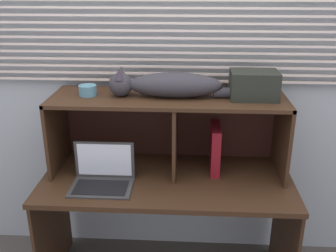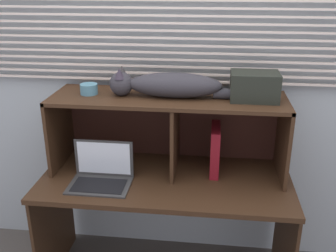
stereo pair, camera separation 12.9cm
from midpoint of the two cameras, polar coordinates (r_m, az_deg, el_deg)
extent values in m
cube|color=#A8B5BB|center=(2.49, -1.15, 7.23)|extent=(4.40, 0.04, 2.50)
cube|color=silver|center=(2.45, -1.24, 6.62)|extent=(2.97, 0.02, 0.01)
cube|color=silver|center=(2.44, -1.25, 7.61)|extent=(2.97, 0.02, 0.01)
cube|color=silver|center=(2.43, -1.26, 8.60)|extent=(2.97, 0.02, 0.01)
cube|color=silver|center=(2.42, -1.26, 9.61)|extent=(2.97, 0.02, 0.01)
cube|color=silver|center=(2.41, -1.27, 10.62)|extent=(2.97, 0.02, 0.01)
cube|color=silver|center=(2.40, -1.28, 11.63)|extent=(2.97, 0.02, 0.01)
cube|color=silver|center=(2.40, -1.29, 12.66)|extent=(2.97, 0.02, 0.01)
cube|color=silver|center=(2.39, -1.30, 13.68)|extent=(2.97, 0.02, 0.01)
cube|color=silver|center=(2.39, -1.31, 14.72)|extent=(2.97, 0.02, 0.01)
cube|color=silver|center=(2.38, -1.32, 15.76)|extent=(2.97, 0.02, 0.01)
cube|color=silver|center=(2.38, -1.33, 16.80)|extent=(2.97, 0.02, 0.01)
cube|color=silver|center=(2.37, -1.33, 17.84)|extent=(2.97, 0.02, 0.01)
cube|color=#392315|center=(2.34, -1.77, -7.86)|extent=(1.47, 0.67, 0.03)
cube|color=#392315|center=(2.69, -17.76, -13.86)|extent=(0.02, 0.61, 0.70)
cube|color=#392315|center=(2.59, 15.19, -15.13)|extent=(0.02, 0.61, 0.70)
cube|color=#392315|center=(2.27, -1.64, 3.99)|extent=(1.37, 0.41, 0.02)
cube|color=#392315|center=(2.49, -17.22, -0.76)|extent=(0.02, 0.41, 0.46)
cube|color=#392315|center=(2.38, 14.77, -1.48)|extent=(0.02, 0.41, 0.46)
cube|color=#392315|center=(2.34, -0.53, -1.43)|extent=(0.02, 0.39, 0.44)
cube|color=#3C1E17|center=(2.53, -1.20, 0.59)|extent=(1.37, 0.01, 0.46)
ellipsoid|color=#323036|center=(2.24, -0.65, 5.98)|extent=(0.54, 0.17, 0.14)
sphere|color=#323036|center=(2.28, -8.51, 5.97)|extent=(0.14, 0.14, 0.14)
cone|color=#352D39|center=(2.23, -8.78, 7.43)|extent=(0.06, 0.06, 0.06)
cone|color=#363233|center=(2.30, -8.43, 7.85)|extent=(0.06, 0.06, 0.06)
cylinder|color=#323036|center=(2.26, 9.25, 4.74)|extent=(0.34, 0.06, 0.06)
cube|color=#353535|center=(2.27, -11.29, -8.77)|extent=(0.35, 0.24, 0.01)
cube|color=#353535|center=(2.31, -10.81, -4.85)|extent=(0.35, 0.01, 0.22)
cube|color=white|center=(2.31, -10.83, -4.89)|extent=(0.31, 0.00, 0.20)
cube|color=black|center=(2.26, -11.38, -8.77)|extent=(0.29, 0.17, 0.00)
cube|color=maroon|center=(2.37, 5.29, -3.24)|extent=(0.05, 0.24, 0.29)
cube|color=brown|center=(2.50, -10.29, -5.70)|extent=(0.20, 0.21, 0.01)
cube|color=tan|center=(2.48, -10.49, -5.44)|extent=(0.20, 0.21, 0.02)
cylinder|color=teal|center=(2.34, -13.17, 5.06)|extent=(0.10, 0.10, 0.06)
cube|color=black|center=(2.25, 10.77, 5.88)|extent=(0.27, 0.19, 0.16)
camera|label=1|loc=(0.06, -91.59, -0.62)|focal=41.90mm
camera|label=2|loc=(0.06, 88.41, 0.62)|focal=41.90mm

